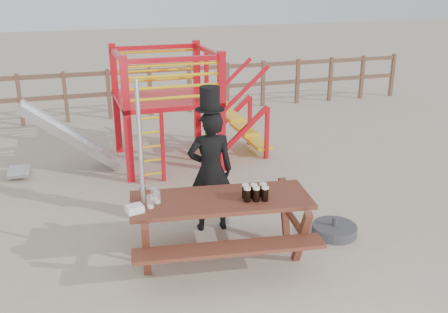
# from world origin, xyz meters

# --- Properties ---
(ground) EXTENTS (60.00, 60.00, 0.00)m
(ground) POSITION_xyz_m (0.00, 0.00, 0.00)
(ground) COLOR tan
(ground) RESTS_ON ground
(back_fence) EXTENTS (15.09, 0.09, 1.20)m
(back_fence) POSITION_xyz_m (0.00, 7.00, 0.74)
(back_fence) COLOR brown
(back_fence) RESTS_ON ground
(playground_fort) EXTENTS (4.71, 1.84, 2.10)m
(playground_fort) POSITION_xyz_m (0.12, 3.58, 1.07)
(playground_fort) COLOR red
(playground_fort) RESTS_ON ground
(picnic_table) EXTENTS (2.28, 1.73, 0.81)m
(picnic_table) POSITION_xyz_m (0.09, -0.01, 0.51)
(picnic_table) COLOR brown
(picnic_table) RESTS_ON ground
(man_with_hat) EXTENTS (0.65, 0.46, 1.96)m
(man_with_hat) POSITION_xyz_m (0.20, 0.80, 0.88)
(man_with_hat) COLOR black
(man_with_hat) RESTS_ON ground
(metal_pole) EXTENTS (0.05, 0.05, 2.23)m
(metal_pole) POSITION_xyz_m (-0.79, 0.16, 1.11)
(metal_pole) COLOR #B2B2B7
(metal_pole) RESTS_ON ground
(parasol_base) EXTENTS (0.59, 0.59, 0.25)m
(parasol_base) POSITION_xyz_m (1.71, 0.10, 0.07)
(parasol_base) COLOR #3A3A3F
(parasol_base) RESTS_ON ground
(paper_bag) EXTENTS (0.21, 0.17, 0.08)m
(paper_bag) POSITION_xyz_m (-0.92, -0.08, 0.85)
(paper_bag) COLOR white
(paper_bag) RESTS_ON picnic_table
(stout_pints) EXTENTS (0.30, 0.22, 0.17)m
(stout_pints) POSITION_xyz_m (0.45, -0.17, 0.90)
(stout_pints) COLOR black
(stout_pints) RESTS_ON picnic_table
(empty_glasses) EXTENTS (0.18, 0.28, 0.15)m
(empty_glasses) POSITION_xyz_m (-0.68, 0.08, 0.88)
(empty_glasses) COLOR silver
(empty_glasses) RESTS_ON picnic_table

